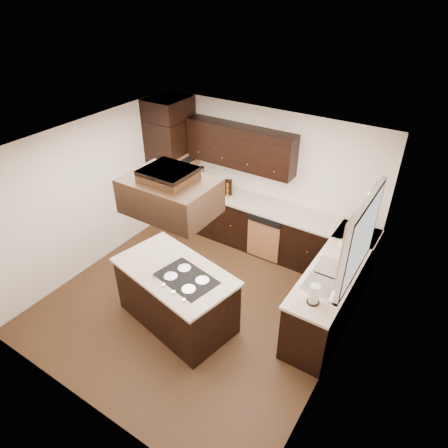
{
  "coord_description": "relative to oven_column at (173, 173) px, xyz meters",
  "views": [
    {
      "loc": [
        2.81,
        -3.61,
        4.38
      ],
      "look_at": [
        0.1,
        0.6,
        1.15
      ],
      "focal_mm": 32.0,
      "sensor_mm": 36.0,
      "label": 1
    }
  ],
  "objects": [
    {
      "name": "island",
      "position": [
        1.74,
        -2.15,
        -0.62
      ],
      "size": [
        1.8,
        1.21,
        0.88
      ],
      "primitive_type": "cube",
      "rotation": [
        0.0,
        0.0,
        -0.2
      ],
      "color": "black",
      "rests_on": "floor"
    },
    {
      "name": "upper_cabinets",
      "position": [
        1.34,
        0.23,
        0.75
      ],
      "size": [
        2.0,
        0.34,
        0.72
      ],
      "primitive_type": "cube",
      "color": "black",
      "rests_on": "wall_back"
    },
    {
      "name": "window_frame",
      "position": [
        3.85,
        -1.16,
        0.59
      ],
      "size": [
        0.06,
        1.32,
        1.12
      ],
      "primitive_type": "cube",
      "color": "silver",
      "rests_on": "wall_right"
    },
    {
      "name": "wall_right",
      "position": [
        3.88,
        -1.71,
        0.19
      ],
      "size": [
        0.02,
        4.2,
        2.5
      ],
      "primitive_type": "cube",
      "color": "white",
      "rests_on": "ground"
    },
    {
      "name": "soap_bottle",
      "position": [
        3.47,
        -0.47,
        -0.05
      ],
      "size": [
        0.08,
        0.09,
        0.18
      ],
      "primitive_type": "imported",
      "rotation": [
        0.0,
        0.0,
        0.06
      ],
      "color": "silver",
      "rests_on": "countertop_right"
    },
    {
      "name": "hood_duct",
      "position": [
        1.88,
        -2.25,
        1.38
      ],
      "size": [
        0.55,
        0.5,
        0.13
      ],
      "primitive_type": "cube",
      "color": "black",
      "rests_on": "ceiling"
    },
    {
      "name": "cooktop",
      "position": [
        1.99,
        -2.2,
        -0.13
      ],
      "size": [
        0.87,
        0.67,
        0.01
      ],
      "primitive_type": "cube",
      "rotation": [
        0.0,
        0.0,
        -0.2
      ],
      "color": "black",
      "rests_on": "island_top"
    },
    {
      "name": "mixing_bowl",
      "position": [
        0.78,
        0.05,
        -0.1
      ],
      "size": [
        0.3,
        0.3,
        0.07
      ],
      "primitive_type": "imported",
      "rotation": [
        0.0,
        0.0,
        0.01
      ],
      "color": "silver",
      "rests_on": "countertop_back"
    },
    {
      "name": "base_cabinets_back",
      "position": [
        1.81,
        0.09,
        -0.62
      ],
      "size": [
        2.93,
        0.6,
        0.88
      ],
      "primitive_type": "cube",
      "color": "black",
      "rests_on": "floor"
    },
    {
      "name": "range_hood",
      "position": [
        1.88,
        -2.25,
        1.1
      ],
      "size": [
        1.05,
        0.72,
        0.42
      ],
      "primitive_type": "cube",
      "color": "black",
      "rests_on": "ceiling"
    },
    {
      "name": "sink_rim",
      "position": [
        3.58,
        -1.16,
        -0.14
      ],
      "size": [
        0.52,
        0.84,
        0.01
      ],
      "primitive_type": "cube",
      "color": "silver",
      "rests_on": "countertop_right"
    },
    {
      "name": "blender_base",
      "position": [
        0.61,
        0.1,
        -0.09
      ],
      "size": [
        0.15,
        0.15,
        0.1
      ],
      "primitive_type": "cylinder",
      "color": "silver",
      "rests_on": "countertop_back"
    },
    {
      "name": "ceiling",
      "position": [
        1.78,
        -1.71,
        1.45
      ],
      "size": [
        4.2,
        4.2,
        0.02
      ],
      "primitive_type": "cube",
      "color": "white",
      "rests_on": "ground"
    },
    {
      "name": "wall_back",
      "position": [
        1.78,
        0.4,
        0.19
      ],
      "size": [
        4.2,
        0.02,
        2.5
      ],
      "primitive_type": "cube",
      "color": "white",
      "rests_on": "ground"
    },
    {
      "name": "countertop_right",
      "position": [
        3.56,
        -0.8,
        -0.16
      ],
      "size": [
        0.63,
        2.4,
        0.04
      ],
      "primitive_type": "cube",
      "color": "beige",
      "rests_on": "base_cabinets_right"
    },
    {
      "name": "curtain_left",
      "position": [
        3.79,
        -1.57,
        0.64
      ],
      "size": [
        0.02,
        0.34,
        0.9
      ],
      "primitive_type": "cube",
      "color": "#FBEDC5",
      "rests_on": "wall_right"
    },
    {
      "name": "dishwasher_front",
      "position": [
        2.1,
        -0.2,
        -0.66
      ],
      "size": [
        0.6,
        0.05,
        0.72
      ],
      "primitive_type": "cube",
      "color": "#AF6D43",
      "rests_on": "floor"
    },
    {
      "name": "wall_front",
      "position": [
        1.78,
        -3.81,
        0.19
      ],
      "size": [
        4.2,
        0.02,
        2.5
      ],
      "primitive_type": "cube",
      "color": "white",
      "rests_on": "ground"
    },
    {
      "name": "oven_column",
      "position": [
        0.0,
        0.0,
        0.0
      ],
      "size": [
        0.65,
        0.75,
        2.12
      ],
      "primitive_type": "cube",
      "color": "black",
      "rests_on": "floor"
    },
    {
      "name": "wall_left",
      "position": [
        -0.33,
        -1.71,
        0.19
      ],
      "size": [
        0.02,
        4.2,
        2.5
      ],
      "primitive_type": "cube",
      "color": "white",
      "rests_on": "ground"
    },
    {
      "name": "window_pane",
      "position": [
        3.87,
        -1.16,
        0.59
      ],
      "size": [
        0.0,
        1.2,
        1.0
      ],
      "primitive_type": "cube",
      "color": "white",
      "rests_on": "wall_right"
    },
    {
      "name": "island_top",
      "position": [
        1.74,
        -2.15,
        -0.16
      ],
      "size": [
        1.87,
        1.28,
        0.04
      ],
      "primitive_type": "cube",
      "rotation": [
        0.0,
        0.0,
        -0.2
      ],
      "color": "beige",
      "rests_on": "island"
    },
    {
      "name": "countertop_back",
      "position": [
        1.81,
        0.08,
        -0.16
      ],
      "size": [
        2.93,
        0.63,
        0.04
      ],
      "primitive_type": "cube",
      "color": "beige",
      "rests_on": "base_cabinets_back"
    },
    {
      "name": "wall_oven_face",
      "position": [
        0.35,
        0.0,
        0.06
      ],
      "size": [
        0.05,
        0.62,
        0.78
      ],
      "primitive_type": "cube",
      "color": "#AF6D43",
      "rests_on": "oven_column"
    },
    {
      "name": "base_cabinets_right",
      "position": [
        3.58,
        -0.8,
        -0.62
      ],
      "size": [
        0.6,
        2.4,
        0.88
      ],
      "primitive_type": "cube",
      "color": "black",
      "rests_on": "floor"
    },
    {
      "name": "floor",
      "position": [
        1.78,
        -1.71,
        -1.07
      ],
      "size": [
        4.2,
        4.2,
        0.02
      ],
      "primitive_type": "cube",
      "color": "brown",
      "rests_on": "ground"
    },
    {
      "name": "paper_towel",
      "position": [
        3.56,
        -1.71,
        -0.0
      ],
      "size": [
        0.13,
        0.13,
        0.27
      ],
      "primitive_type": "cylinder",
      "rotation": [
        0.0,
        0.0,
        0.04
      ],
      "color": "silver",
      "rests_on": "countertop_right"
    },
    {
      "name": "blender_pitcher",
      "position": [
        0.61,
        0.1,
        0.09
      ],
      "size": [
        0.13,
        0.13,
        0.26
      ],
      "primitive_type": "cone",
      "color": "silver",
      "rests_on": "blender_base"
    },
    {
      "name": "spice_rack",
      "position": [
        1.11,
        0.03,
        0.0
      ],
      "size": [
        0.35,
        0.22,
        0.29
      ],
      "primitive_type": "cube",
      "rotation": [
        0.0,
        0.0,
        0.42
      ],
      "color": "black",
      "rests_on": "countertop_back"
    },
    {
      "name": "curtain_right",
      "position": [
        3.79,
        -0.74,
        0.64
      ],
      "size": [
        0.02,
        0.34,
        0.9
      ],
      "primitive_type": "cube",
      "color": "#FBEDC5",
      "rests_on": "wall_right"
    }
  ]
}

